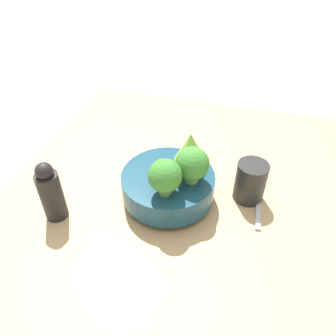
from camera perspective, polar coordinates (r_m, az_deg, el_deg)
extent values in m
plane|color=#ADA89E|center=(0.78, 0.92, -7.19)|extent=(6.00, 6.00, 0.00)
cube|color=tan|center=(0.76, 0.94, -5.99)|extent=(0.90, 0.78, 0.05)
cylinder|color=navy|center=(0.73, 0.00, -4.84)|extent=(0.09, 0.09, 0.01)
cylinder|color=navy|center=(0.71, 0.00, -2.90)|extent=(0.20, 0.20, 0.05)
cylinder|color=#7AB256|center=(0.67, 4.11, -1.52)|extent=(0.03, 0.03, 0.02)
sphere|color=#387A2D|center=(0.65, 4.25, 0.78)|extent=(0.07, 0.07, 0.07)
cylinder|color=#6BA34C|center=(0.71, 3.75, 0.73)|extent=(0.03, 0.03, 0.02)
cone|color=#84AD47|center=(0.68, 3.90, 3.61)|extent=(0.07, 0.07, 0.07)
cylinder|color=#609347|center=(0.65, -0.44, -3.65)|extent=(0.03, 0.03, 0.02)
sphere|color=#387A2D|center=(0.62, -0.45, -1.37)|extent=(0.07, 0.07, 0.07)
cylinder|color=black|center=(0.73, 14.16, -2.31)|extent=(0.07, 0.07, 0.09)
cylinder|color=black|center=(0.70, -19.56, -4.63)|extent=(0.05, 0.05, 0.11)
sphere|color=black|center=(0.66, -20.79, -0.50)|extent=(0.03, 0.03, 0.03)
cube|color=#B2B2B7|center=(0.76, 15.46, -4.84)|extent=(0.19, 0.02, 0.01)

